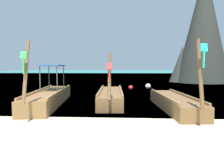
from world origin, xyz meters
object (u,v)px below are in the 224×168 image
(longtail_boat_turquoise_ribbon, at_px, (174,102))
(mooring_buoy_near, at_px, (131,88))
(longtail_boat_red_ribbon, at_px, (111,97))
(longtail_boat_green_ribbon, at_px, (50,97))
(mooring_buoy_far, at_px, (148,86))
(karst_rock, at_px, (202,28))

(longtail_boat_turquoise_ribbon, distance_m, mooring_buoy_near, 7.90)
(longtail_boat_red_ribbon, bearing_deg, longtail_boat_green_ribbon, -167.64)
(longtail_boat_turquoise_ribbon, bearing_deg, mooring_buoy_far, 91.00)
(longtail_boat_turquoise_ribbon, bearing_deg, karst_rock, 67.08)
(karst_rock, relative_size, mooring_buoy_near, 36.15)
(longtail_boat_green_ribbon, height_order, karst_rock, karst_rock)
(longtail_boat_green_ribbon, relative_size, longtail_boat_red_ribbon, 1.18)
(longtail_boat_turquoise_ribbon, xyz_separation_m, karst_rock, (7.19, 17.02, 6.29))
(longtail_boat_turquoise_ribbon, distance_m, karst_rock, 19.52)
(longtail_boat_turquoise_ribbon, height_order, karst_rock, karst_rock)
(mooring_buoy_near, relative_size, mooring_buoy_far, 0.82)
(longtail_boat_green_ribbon, distance_m, karst_rock, 21.72)
(longtail_boat_turquoise_ribbon, relative_size, mooring_buoy_near, 14.38)
(longtail_boat_turquoise_ribbon, bearing_deg, longtail_boat_green_ribbon, 171.43)
(longtail_boat_green_ribbon, bearing_deg, mooring_buoy_far, 53.04)
(mooring_buoy_near, height_order, mooring_buoy_far, mooring_buoy_far)
(longtail_boat_red_ribbon, relative_size, longtail_boat_turquoise_ribbon, 1.05)
(karst_rock, bearing_deg, longtail_boat_red_ribbon, -123.23)
(longtail_boat_green_ribbon, distance_m, longtail_boat_turquoise_ribbon, 6.04)
(longtail_boat_red_ribbon, xyz_separation_m, longtail_boat_turquoise_ribbon, (2.93, -1.57, -0.02))
(mooring_buoy_far, bearing_deg, longtail_boat_turquoise_ribbon, -89.00)
(longtail_boat_green_ribbon, distance_m, longtail_boat_red_ribbon, 3.12)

